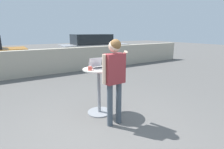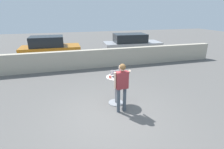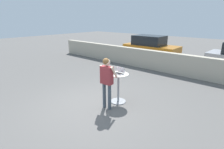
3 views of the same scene
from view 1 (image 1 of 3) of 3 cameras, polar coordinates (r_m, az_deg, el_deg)
ground_plane at (r=3.32m, az=-3.98°, el=-19.21°), size 50.00×50.00×0.00m
pavement_kerb at (r=7.99m, az=-22.73°, el=3.66°), size 16.85×0.35×1.09m
cafe_table at (r=3.89m, az=-4.29°, el=-4.12°), size 0.69×0.69×1.03m
laptop at (r=3.79m, az=-4.65°, el=2.68°), size 0.34×0.32×0.22m
coffee_mug at (r=3.62m, az=-7.20°, el=1.98°), size 0.11×0.08×0.08m
standing_person at (r=3.27m, az=0.80°, el=0.74°), size 0.54×0.39×1.68m
parked_car_further_down at (r=11.19m, az=-5.94°, el=8.81°), size 4.29×2.03×1.65m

